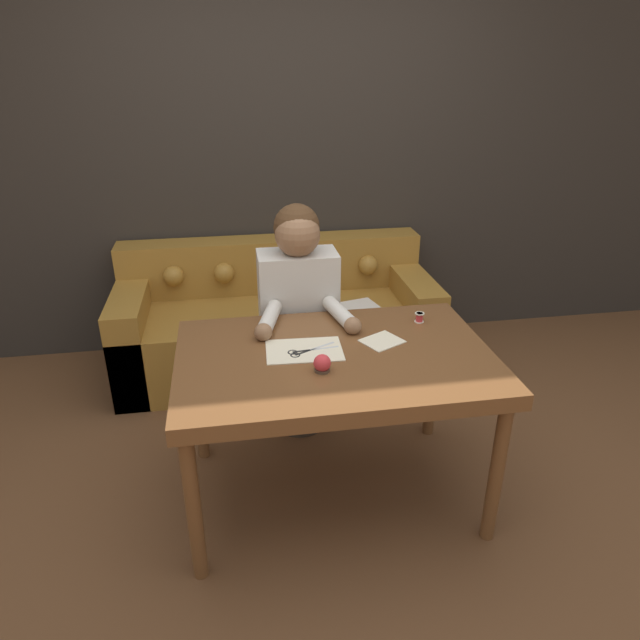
% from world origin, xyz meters
% --- Properties ---
extents(ground_plane, '(16.00, 16.00, 0.00)m').
position_xyz_m(ground_plane, '(0.00, 0.00, 0.00)').
color(ground_plane, brown).
extents(wall_back, '(8.00, 0.06, 2.60)m').
position_xyz_m(wall_back, '(0.00, 1.73, 1.30)').
color(wall_back, '#2D2823').
rests_on(wall_back, ground_plane).
extents(dining_table, '(1.33, 0.88, 0.74)m').
position_xyz_m(dining_table, '(-0.00, 0.03, 0.67)').
color(dining_table, brown).
rests_on(dining_table, ground_plane).
extents(couch, '(1.98, 0.82, 0.79)m').
position_xyz_m(couch, '(-0.14, 1.32, 0.30)').
color(couch, olive).
rests_on(couch, ground_plane).
extents(person, '(0.48, 0.58, 1.24)m').
position_xyz_m(person, '(-0.08, 0.60, 0.65)').
color(person, '#33281E').
rests_on(person, ground_plane).
extents(pattern_paper_main, '(0.33, 0.24, 0.00)m').
position_xyz_m(pattern_paper_main, '(-0.12, 0.08, 0.74)').
color(pattern_paper_main, beige).
rests_on(pattern_paper_main, dining_table).
extents(pattern_paper_offcut, '(0.21, 0.20, 0.00)m').
position_xyz_m(pattern_paper_offcut, '(0.22, 0.11, 0.74)').
color(pattern_paper_offcut, beige).
rests_on(pattern_paper_offcut, dining_table).
extents(scissors, '(0.22, 0.12, 0.01)m').
position_xyz_m(scissors, '(-0.13, 0.06, 0.74)').
color(scissors, silver).
rests_on(scissors, dining_table).
extents(thread_spool, '(0.04, 0.04, 0.05)m').
position_xyz_m(thread_spool, '(0.45, 0.27, 0.76)').
color(thread_spool, red).
rests_on(thread_spool, dining_table).
extents(pin_cushion, '(0.07, 0.07, 0.07)m').
position_xyz_m(pin_cushion, '(-0.08, -0.11, 0.78)').
color(pin_cushion, '#4C3828').
rests_on(pin_cushion, dining_table).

